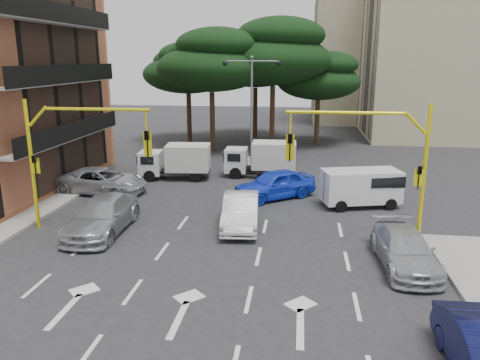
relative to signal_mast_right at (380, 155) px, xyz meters
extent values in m
plane|color=#28282B|center=(-6.80, -1.99, -3.88)|extent=(120.00, 120.00, 0.00)
cube|color=gray|center=(-6.80, 14.01, -3.81)|extent=(1.40, 6.00, 0.15)
cube|color=black|center=(-17.24, 6.01, 2.12)|extent=(0.12, 14.72, 11.20)
cube|color=#B8B08A|center=(13.20, 30.01, 5.12)|extent=(20.00, 12.00, 18.00)
cube|color=black|center=(3.14, 30.01, 4.62)|extent=(0.12, 11.04, 16.20)
cube|color=#B8B08A|center=(6.20, 42.01, 4.12)|extent=(16.00, 12.00, 16.00)
cube|color=black|center=(-1.86, 42.01, 3.62)|extent=(0.12, 11.04, 14.20)
cylinder|color=#382616|center=(-10.80, 20.01, -1.41)|extent=(0.44, 0.44, 4.95)
ellipsoid|color=black|center=(-10.80, 20.01, 3.05)|extent=(9.15, 9.15, 3.87)
ellipsoid|color=black|center=(-10.20, 19.61, 4.92)|extent=(6.86, 6.86, 2.86)
ellipsoid|color=black|center=(-11.30, 20.31, 4.37)|extent=(6.07, 6.07, 2.64)
cylinder|color=#382616|center=(-5.80, 22.01, -1.18)|extent=(0.44, 0.44, 5.40)
ellipsoid|color=black|center=(-5.80, 22.01, 3.68)|extent=(9.98, 9.98, 4.22)
ellipsoid|color=black|center=(-5.20, 21.61, 5.72)|extent=(7.49, 7.49, 3.12)
ellipsoid|color=black|center=(-6.30, 22.31, 5.12)|extent=(6.62, 6.62, 2.88)
cylinder|color=#382616|center=(-13.80, 24.01, -1.63)|extent=(0.44, 0.44, 4.50)
ellipsoid|color=black|center=(-13.80, 24.01, 2.42)|extent=(8.32, 8.32, 3.52)
ellipsoid|color=black|center=(-13.20, 23.61, 4.12)|extent=(6.24, 6.24, 2.60)
ellipsoid|color=black|center=(-14.30, 24.31, 3.62)|extent=(5.52, 5.52, 2.40)
cylinder|color=#382616|center=(-1.80, 24.01, -1.86)|extent=(0.44, 0.44, 4.05)
ellipsoid|color=black|center=(-1.80, 24.01, 1.79)|extent=(7.49, 7.49, 3.17)
ellipsoid|color=black|center=(-1.20, 23.61, 3.32)|extent=(5.62, 5.62, 2.34)
ellipsoid|color=black|center=(-2.30, 24.31, 2.87)|extent=(4.97, 4.97, 2.16)
cylinder|color=#382616|center=(-7.80, 27.01, -1.41)|extent=(0.44, 0.44, 4.95)
ellipsoid|color=black|center=(-7.80, 27.01, 3.05)|extent=(9.15, 9.15, 3.87)
ellipsoid|color=black|center=(-7.20, 26.61, 4.92)|extent=(6.86, 6.86, 2.86)
ellipsoid|color=black|center=(-8.30, 27.31, 4.37)|extent=(6.07, 6.07, 2.64)
cylinder|color=yellow|center=(1.80, 0.01, -0.88)|extent=(0.18, 0.18, 6.00)
cylinder|color=yellow|center=(1.25, 0.01, 1.37)|extent=(0.95, 0.14, 0.95)
cylinder|color=yellow|center=(-1.50, 0.01, 1.72)|extent=(4.80, 0.14, 0.14)
cylinder|color=yellow|center=(-3.70, 0.01, 1.27)|extent=(0.08, 0.08, 0.90)
imported|color=black|center=(-3.70, 0.01, 0.22)|extent=(0.20, 0.24, 1.20)
cube|color=yellow|center=(-3.70, 0.09, 0.22)|extent=(0.36, 0.06, 1.10)
imported|color=black|center=(1.58, -0.14, -0.88)|extent=(0.16, 0.20, 1.00)
cube|color=yellow|center=(1.58, -0.04, -0.88)|extent=(0.35, 0.08, 0.70)
cylinder|color=yellow|center=(-15.40, 0.01, -0.88)|extent=(0.18, 0.18, 6.00)
cylinder|color=yellow|center=(-14.85, 0.01, 1.37)|extent=(0.95, 0.14, 0.95)
cylinder|color=yellow|center=(-12.10, 0.01, 1.72)|extent=(4.80, 0.14, 0.14)
cylinder|color=yellow|center=(-9.90, 0.01, 1.27)|extent=(0.08, 0.08, 0.90)
imported|color=black|center=(-9.90, 0.01, 0.22)|extent=(0.20, 0.24, 1.20)
cube|color=yellow|center=(-9.90, 0.09, 0.22)|extent=(0.36, 0.06, 1.10)
imported|color=black|center=(-15.18, -0.14, -0.88)|extent=(0.16, 0.20, 1.00)
cube|color=yellow|center=(-15.18, -0.04, -0.88)|extent=(0.35, 0.08, 0.70)
cylinder|color=slate|center=(-6.80, 14.01, 0.02)|extent=(0.16, 0.16, 7.50)
cylinder|color=slate|center=(-7.70, 14.01, 3.67)|extent=(1.80, 0.10, 0.10)
sphere|color=black|center=(-8.70, 14.01, 3.52)|extent=(0.36, 0.36, 0.36)
cylinder|color=slate|center=(-5.90, 14.01, 3.67)|extent=(1.80, 0.10, 0.10)
sphere|color=black|center=(-4.90, 14.01, 3.52)|extent=(0.36, 0.36, 0.36)
sphere|color=slate|center=(-6.80, 14.01, 3.92)|extent=(0.24, 0.24, 0.24)
imported|color=silver|center=(-5.96, 1.38, -3.12)|extent=(1.99, 4.76, 1.53)
imported|color=blue|center=(-4.63, 6.24, -3.07)|extent=(4.99, 4.42, 1.63)
imported|color=#A1A4A9|center=(-12.14, -0.13, -3.10)|extent=(2.27, 5.44, 1.57)
imported|color=#A7ABB0|center=(-14.80, 5.97, -3.14)|extent=(5.59, 3.08, 1.48)
imported|color=#AAACB2|center=(0.80, -2.18, -3.20)|extent=(2.22, 4.86, 1.38)
camera|label=1|loc=(-3.29, -19.39, 3.85)|focal=35.00mm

